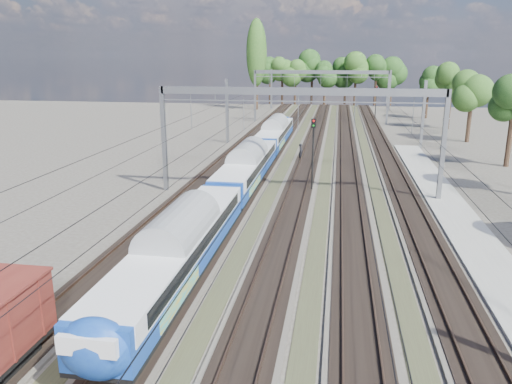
% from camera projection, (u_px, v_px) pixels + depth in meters
% --- Properties ---
extents(track_bed, '(21.00, 130.00, 0.34)m').
position_uv_depth(track_bed, '(308.00, 159.00, 56.51)').
color(track_bed, '#47423A').
rests_on(track_bed, ground).
extents(platform, '(3.00, 70.00, 0.30)m').
position_uv_depth(platform, '(476.00, 245.00, 30.84)').
color(platform, gray).
rests_on(platform, ground).
extents(catenary, '(25.65, 130.00, 9.00)m').
position_uv_depth(catenary, '(316.00, 98.00, 62.11)').
color(catenary, slate).
rests_on(catenary, ground).
extents(tree_belt, '(38.91, 97.75, 11.90)m').
position_uv_depth(tree_belt, '(361.00, 74.00, 97.29)').
color(tree_belt, black).
rests_on(tree_belt, ground).
extents(poplar, '(4.40, 4.40, 19.04)m').
position_uv_depth(poplar, '(257.00, 53.00, 106.08)').
color(poplar, black).
rests_on(poplar, ground).
extents(emu_train, '(2.76, 58.53, 4.04)m').
position_uv_depth(emu_train, '(247.00, 163.00, 43.62)').
color(emu_train, black).
rests_on(emu_train, ground).
extents(worker, '(0.48, 0.70, 1.84)m').
position_uv_depth(worker, '(301.00, 152.00, 56.59)').
color(worker, black).
rests_on(worker, ground).
extents(signal_near, '(0.43, 0.39, 6.33)m').
position_uv_depth(signal_near, '(313.00, 146.00, 42.58)').
color(signal_near, black).
rests_on(signal_near, ground).
extents(signal_far, '(0.39, 0.35, 6.04)m').
position_uv_depth(signal_far, '(376.00, 98.00, 91.79)').
color(signal_far, black).
rests_on(signal_far, ground).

